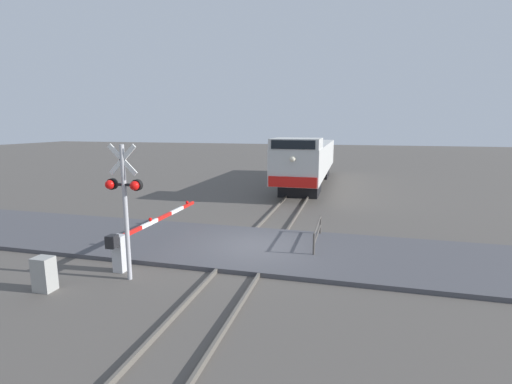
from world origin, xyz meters
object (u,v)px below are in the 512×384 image
Objects in this scene: locomotive at (308,160)px; crossing_gate at (134,239)px; crossing_signal at (124,197)px; guard_railing at (317,232)px; utility_cabinet at (44,274)px.

locomotive is 2.61× the size of crossing_gate.
guard_railing is at bearing 40.96° from crossing_signal.
crossing_signal is 0.66× the size of crossing_gate.
utility_cabinet is (-1.26, -2.70, -0.34)m from crossing_gate.
crossing_gate is (-3.84, -18.80, -1.18)m from locomotive.
utility_cabinet is at bearing -140.62° from guard_railing.
locomotive is at bearing 81.06° from crossing_signal.
crossing_signal is at bearing -64.39° from crossing_gate.
crossing_gate is 6.91m from guard_railing.
utility_cabinet is 0.36× the size of guard_railing.
crossing_gate is at bearing 65.07° from utility_cabinet.
crossing_signal is 4.16× the size of utility_cabinet.
crossing_gate is 3.00m from utility_cabinet.
crossing_gate is at bearing -101.54° from locomotive.
utility_cabinet is at bearing -145.47° from crossing_signal.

